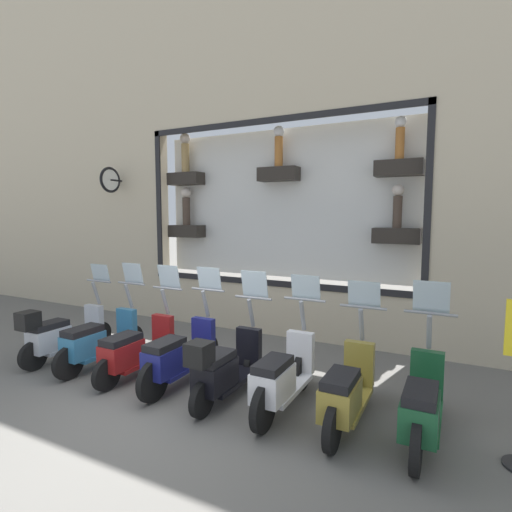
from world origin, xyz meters
The scene contains 10 objects.
ground_plane centered at (0.00, 0.00, 0.00)m, with size 120.00×120.00×0.00m, color #66635E.
building_facade centered at (3.60, 0.00, 5.22)m, with size 1.22×36.00×10.23m.
scooter_green_0 centered at (0.54, -3.09, 0.44)m, with size 1.81×0.61×1.66m.
scooter_olive_1 centered at (0.54, -2.28, 0.43)m, with size 1.80×0.61×1.60m.
scooter_white_2 centered at (0.55, -1.47, 0.45)m, with size 1.81×0.60×1.62m.
scooter_black_3 centered at (0.47, -0.66, 0.46)m, with size 1.79×0.60×1.63m.
scooter_navy_4 centered at (0.55, 0.15, 0.45)m, with size 1.81×0.61×1.64m.
scooter_red_5 centered at (0.54, 0.96, 0.42)m, with size 1.79×0.60×1.63m.
scooter_teal_6 centered at (0.54, 1.77, 0.43)m, with size 1.80×0.61×1.62m.
scooter_silver_7 centered at (0.47, 2.58, 0.46)m, with size 1.79×0.61×1.55m.
Camera 1 is at (-3.88, -3.36, 2.45)m, focal length 28.00 mm.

